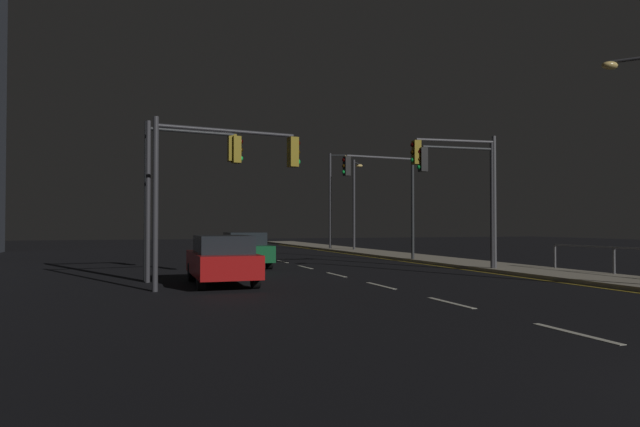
% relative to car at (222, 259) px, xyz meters
% --- Properties ---
extents(ground_plane, '(112.00, 112.00, 0.00)m').
position_rel_car_xyz_m(ground_plane, '(4.66, 2.64, -0.82)').
color(ground_plane, black).
rests_on(ground_plane, ground).
extents(sidewalk_right, '(2.99, 77.00, 0.14)m').
position_rel_car_xyz_m(sidewalk_right, '(12.40, 2.64, -0.75)').
color(sidewalk_right, '#9E937F').
rests_on(sidewalk_right, ground).
extents(lane_markings_center, '(0.14, 50.00, 0.01)m').
position_rel_car_xyz_m(lane_markings_center, '(4.66, 6.14, -0.82)').
color(lane_markings_center, silver).
rests_on(lane_markings_center, ground).
extents(lane_edge_line, '(0.14, 53.00, 0.01)m').
position_rel_car_xyz_m(lane_edge_line, '(10.65, 7.64, -0.82)').
color(lane_edge_line, gold).
rests_on(lane_edge_line, ground).
extents(car, '(1.83, 4.41, 1.57)m').
position_rel_car_xyz_m(car, '(0.00, 0.00, 0.00)').
color(car, '#B71414').
rests_on(car, ground).
extents(car_oncoming, '(1.92, 4.44, 1.57)m').
position_rel_car_xyz_m(car_oncoming, '(2.11, 7.10, 0.00)').
color(car_oncoming, '#14592D').
rests_on(car_oncoming, ground).
extents(traffic_light_overhead_east, '(3.72, 0.62, 5.42)m').
position_rel_car_xyz_m(traffic_light_overhead_east, '(9.79, 1.70, 3.13)').
color(traffic_light_overhead_east, '#4C4C51').
rests_on(traffic_light_overhead_east, sidewalk_right).
extents(traffic_light_near_left, '(3.24, 0.34, 5.43)m').
position_rel_car_xyz_m(traffic_light_near_left, '(-0.91, 2.01, 2.96)').
color(traffic_light_near_left, '#2D3033').
rests_on(traffic_light_near_left, ground).
extents(traffic_light_near_right, '(3.43, 0.44, 5.13)m').
position_rel_car_xyz_m(traffic_light_near_right, '(9.82, 1.67, 2.91)').
color(traffic_light_near_right, '#38383D').
rests_on(traffic_light_near_right, sidewalk_right).
extents(traffic_light_far_left, '(3.33, 0.70, 5.36)m').
position_rel_car_xyz_m(traffic_light_far_left, '(-0.82, 1.70, 2.92)').
color(traffic_light_far_left, '#38383D').
rests_on(traffic_light_far_left, ground).
extents(traffic_light_mid_left, '(4.13, 0.56, 5.45)m').
position_rel_car_xyz_m(traffic_light_mid_left, '(9.35, 7.93, 3.17)').
color(traffic_light_mid_left, '#2D3033').
rests_on(traffic_light_mid_left, sidewalk_right).
extents(traffic_light_far_center, '(4.57, 0.83, 5.01)m').
position_rel_car_xyz_m(traffic_light_far_center, '(-0.04, -0.90, 2.75)').
color(traffic_light_far_center, '#38383D').
rests_on(traffic_light_far_center, ground).
extents(street_lamp_far_end, '(1.36, 1.65, 6.51)m').
position_rel_car_xyz_m(street_lamp_far_end, '(12.70, 19.84, 3.29)').
color(street_lamp_far_end, '#38383D').
rests_on(street_lamp_far_end, sidewalk_right).
extents(street_lamp_across_street, '(1.65, 0.70, 7.22)m').
position_rel_car_xyz_m(street_lamp_across_street, '(11.71, 21.72, 3.64)').
color(street_lamp_across_street, '#38383D').
rests_on(street_lamp_across_street, sidewalk_right).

